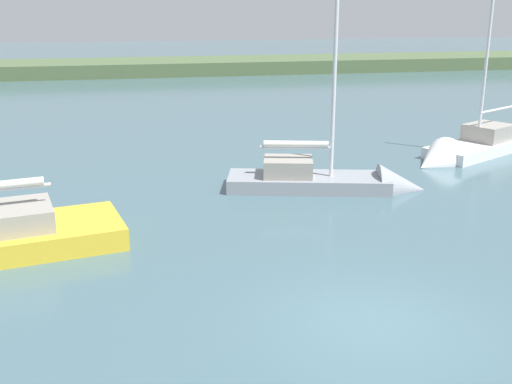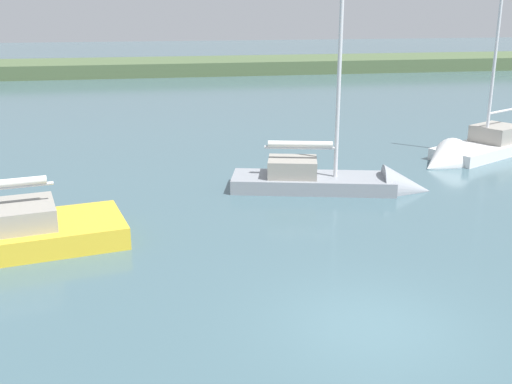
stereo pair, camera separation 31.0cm
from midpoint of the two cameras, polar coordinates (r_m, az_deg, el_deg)
name	(u,v)px [view 2 (the right image)]	position (r m, az deg, el deg)	size (l,w,h in m)	color
ground_plane	(373,327)	(13.06, 11.41, -12.08)	(200.00, 200.00, 0.00)	#42606B
far_shoreline	(186,73)	(59.69, -6.34, 10.86)	(180.00, 8.00, 2.40)	#4C603D
sailboat_mid_channel	(341,187)	(21.91, 8.19, 0.50)	(7.11, 3.46, 7.30)	gray
sailboat_inner_slip	(474,154)	(27.91, 19.73, 3.30)	(7.59, 5.32, 7.69)	white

